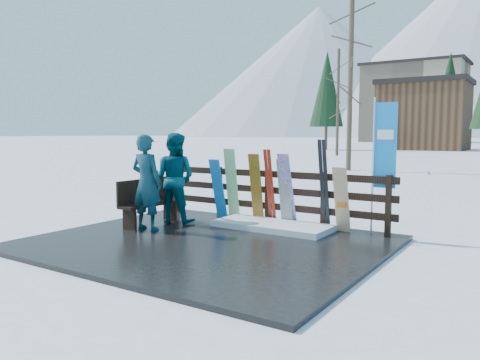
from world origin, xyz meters
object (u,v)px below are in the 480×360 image
Objects in this scene: snowboard_4 at (285,192)px; person_front at (147,182)px; person_back at (174,178)px; snowboard_3 at (287,190)px; snowboard_2 at (256,188)px; rental_flag at (382,150)px; snowboard_1 at (232,184)px; snowboard_5 at (341,200)px; bench at (148,200)px; snowboard_0 at (218,189)px.

person_front is at bearing -138.82° from snowboard_4.
person_back is (-0.07, 0.91, 0.01)m from person_front.
person_front is (-2.18, -1.85, 0.19)m from snowboard_3.
snowboard_2 is 0.58× the size of rental_flag.
snowboard_2 is at bearing 0.00° from snowboard_1.
rental_flag is at bearing 8.03° from snowboard_4.
person_front is at bearing 79.67° from person_back.
snowboard_4 is at bearing 180.00° from snowboard_3.
snowboard_4 is 1.24m from snowboard_5.
snowboard_3 is at bearing -171.72° from rental_flag.
snowboard_4 is 0.75× the size of person_front.
person_front is (-0.79, -1.85, 0.16)m from snowboard_1.
snowboard_5 is 0.68× the size of person_back.
snowboard_4 is at bearing 30.29° from bench.
snowboard_0 is 1.70m from snowboard_4.
snowboard_2 reaches higher than snowboard_0.
person_back is (-0.48, -0.95, 0.29)m from snowboard_0.
snowboard_1 is at bearing -146.53° from person_back.
bench is 2.94m from snowboard_3.
snowboard_5 is 0.69× the size of person_front.
person_back reaches higher than bench.
snowboard_1 is 0.64m from snowboard_2.
bench is at bearing 44.75° from person_back.
snowboard_2 is 1.14× the size of snowboard_5.
bench is 0.58× the size of rental_flag.
snowboard_1 is 3.35m from rental_flag.
snowboard_2 is 2.76m from rental_flag.
bench is 0.79× the size of person_front.
person_back is (-3.42, -0.95, 0.32)m from snowboard_5.
snowboard_3 reaches higher than snowboard_5.
snowboard_4 reaches higher than snowboard_0.
snowboard_0 reaches higher than snowboard_5.
snowboard_1 is at bearing 0.00° from snowboard_0.
snowboard_4 is at bearing -0.00° from snowboard_1.
snowboard_3 is 2.06m from rental_flag.
snowboard_3 is 2.44m from person_back.
person_back is at bearing -156.56° from snowboard_4.
snowboard_3 is 2.86m from person_front.
bench is 2.88m from snowboard_4.
snowboard_0 is (0.78, 1.45, 0.16)m from bench.
snowboard_1 reaches higher than bench.
snowboard_4 is 0.55× the size of rental_flag.
snowboard_1 reaches higher than snowboard_5.
snowboard_5 is (1.18, -0.00, -0.12)m from snowboard_3.
snowboard_1 is 1.22× the size of snowboard_5.
bench is at bearing -158.69° from snowboard_5.
snowboard_1 is 1.29m from person_back.
snowboard_5 is (3.72, 1.45, 0.13)m from bench.
rental_flag reaches higher than person_front.
snowboard_1 is (0.38, 0.00, 0.12)m from snowboard_0.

